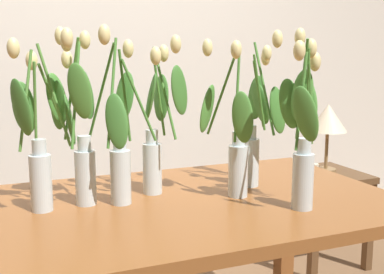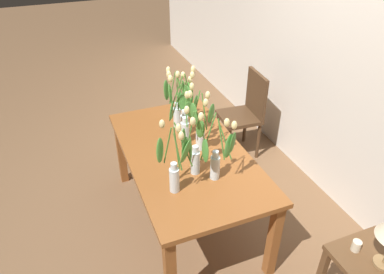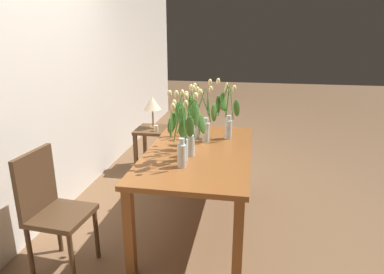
{
  "view_description": "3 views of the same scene",
  "coord_description": "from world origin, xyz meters",
  "px_view_note": "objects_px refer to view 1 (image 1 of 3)",
  "views": [
    {
      "loc": [
        -0.5,
        -1.47,
        1.23
      ],
      "look_at": [
        0.1,
        -0.01,
        0.96
      ],
      "focal_mm": 45.15,
      "sensor_mm": 36.0,
      "label": 1
    },
    {
      "loc": [
        2.13,
        -0.79,
        2.37
      ],
      "look_at": [
        0.07,
        0.03,
        0.91
      ],
      "focal_mm": 33.41,
      "sensor_mm": 36.0,
      "label": 2
    },
    {
      "loc": [
        -2.81,
        -0.43,
        1.76
      ],
      "look_at": [
        -0.1,
        0.04,
        0.89
      ],
      "focal_mm": 32.38,
      "sensor_mm": 36.0,
      "label": 3
    }
  ],
  "objects_px": {
    "tulip_vase_2": "(303,136)",
    "tulip_vase_4": "(257,131)",
    "tulip_vase_0": "(159,140)",
    "table_lamp": "(328,120)",
    "tulip_vase_3": "(233,147)",
    "side_table": "(322,192)",
    "tulip_vase_6": "(43,140)",
    "tulip_vase_5": "(80,146)",
    "dining_table": "(164,229)",
    "tulip_vase_1": "(120,133)",
    "pillar_candle": "(313,170)"
  },
  "relations": [
    {
      "from": "dining_table",
      "to": "tulip_vase_1",
      "type": "bearing_deg",
      "value": 157.71
    },
    {
      "from": "tulip_vase_0",
      "to": "side_table",
      "type": "height_order",
      "value": "tulip_vase_0"
    },
    {
      "from": "tulip_vase_3",
      "to": "tulip_vase_6",
      "type": "xyz_separation_m",
      "value": [
        -0.62,
        0.11,
        0.05
      ]
    },
    {
      "from": "tulip_vase_5",
      "to": "tulip_vase_1",
      "type": "bearing_deg",
      "value": -12.13
    },
    {
      "from": "tulip_vase_4",
      "to": "tulip_vase_6",
      "type": "xyz_separation_m",
      "value": [
        -0.77,
        -0.0,
        0.02
      ]
    },
    {
      "from": "dining_table",
      "to": "table_lamp",
      "type": "height_order",
      "value": "table_lamp"
    },
    {
      "from": "tulip_vase_5",
      "to": "side_table",
      "type": "xyz_separation_m",
      "value": [
        1.5,
        0.69,
        -0.51
      ]
    },
    {
      "from": "side_table",
      "to": "table_lamp",
      "type": "height_order",
      "value": "table_lamp"
    },
    {
      "from": "table_lamp",
      "to": "pillar_candle",
      "type": "xyz_separation_m",
      "value": [
        -0.15,
        -0.08,
        -0.27
      ]
    },
    {
      "from": "tulip_vase_0",
      "to": "table_lamp",
      "type": "distance_m",
      "value": 1.42
    },
    {
      "from": "table_lamp",
      "to": "pillar_candle",
      "type": "height_order",
      "value": "table_lamp"
    },
    {
      "from": "table_lamp",
      "to": "tulip_vase_0",
      "type": "bearing_deg",
      "value": -151.92
    },
    {
      "from": "tulip_vase_4",
      "to": "pillar_candle",
      "type": "height_order",
      "value": "tulip_vase_4"
    },
    {
      "from": "dining_table",
      "to": "tulip_vase_2",
      "type": "bearing_deg",
      "value": -27.46
    },
    {
      "from": "dining_table",
      "to": "tulip_vase_6",
      "type": "bearing_deg",
      "value": 167.29
    },
    {
      "from": "dining_table",
      "to": "tulip_vase_3",
      "type": "height_order",
      "value": "tulip_vase_3"
    },
    {
      "from": "tulip_vase_2",
      "to": "tulip_vase_4",
      "type": "xyz_separation_m",
      "value": [
        0.0,
        0.29,
        -0.03
      ]
    },
    {
      "from": "tulip_vase_5",
      "to": "tulip_vase_6",
      "type": "distance_m",
      "value": 0.12
    },
    {
      "from": "tulip_vase_0",
      "to": "side_table",
      "type": "bearing_deg",
      "value": 27.99
    },
    {
      "from": "tulip_vase_2",
      "to": "side_table",
      "type": "relative_size",
      "value": 1.05
    },
    {
      "from": "tulip_vase_6",
      "to": "side_table",
      "type": "bearing_deg",
      "value": 22.97
    },
    {
      "from": "tulip_vase_0",
      "to": "tulip_vase_1",
      "type": "relative_size",
      "value": 0.96
    },
    {
      "from": "tulip_vase_4",
      "to": "tulip_vase_0",
      "type": "bearing_deg",
      "value": 174.82
    },
    {
      "from": "tulip_vase_0",
      "to": "pillar_candle",
      "type": "relative_size",
      "value": 7.36
    },
    {
      "from": "tulip_vase_5",
      "to": "side_table",
      "type": "relative_size",
      "value": 1.05
    },
    {
      "from": "dining_table",
      "to": "tulip_vase_6",
      "type": "xyz_separation_m",
      "value": [
        -0.37,
        0.08,
        0.32
      ]
    },
    {
      "from": "tulip_vase_1",
      "to": "tulip_vase_5",
      "type": "relative_size",
      "value": 1.0
    },
    {
      "from": "tulip_vase_3",
      "to": "tulip_vase_4",
      "type": "relative_size",
      "value": 0.95
    },
    {
      "from": "pillar_candle",
      "to": "table_lamp",
      "type": "bearing_deg",
      "value": 28.72
    },
    {
      "from": "tulip_vase_3",
      "to": "tulip_vase_5",
      "type": "relative_size",
      "value": 0.94
    },
    {
      "from": "tulip_vase_1",
      "to": "tulip_vase_3",
      "type": "height_order",
      "value": "tulip_vase_1"
    },
    {
      "from": "tulip_vase_3",
      "to": "pillar_candle",
      "type": "relative_size",
      "value": 7.23
    },
    {
      "from": "tulip_vase_6",
      "to": "table_lamp",
      "type": "relative_size",
      "value": 1.4
    },
    {
      "from": "dining_table",
      "to": "tulip_vase_0",
      "type": "relative_size",
      "value": 2.9
    },
    {
      "from": "dining_table",
      "to": "tulip_vase_3",
      "type": "bearing_deg",
      "value": -5.07
    },
    {
      "from": "tulip_vase_5",
      "to": "table_lamp",
      "type": "height_order",
      "value": "tulip_vase_5"
    },
    {
      "from": "dining_table",
      "to": "tulip_vase_4",
      "type": "xyz_separation_m",
      "value": [
        0.4,
        0.08,
        0.3
      ]
    },
    {
      "from": "tulip_vase_5",
      "to": "table_lamp",
      "type": "bearing_deg",
      "value": 24.73
    },
    {
      "from": "tulip_vase_4",
      "to": "side_table",
      "type": "distance_m",
      "value": 1.2
    },
    {
      "from": "tulip_vase_3",
      "to": "pillar_candle",
      "type": "height_order",
      "value": "tulip_vase_3"
    },
    {
      "from": "tulip_vase_0",
      "to": "side_table",
      "type": "distance_m",
      "value": 1.47
    },
    {
      "from": "dining_table",
      "to": "pillar_candle",
      "type": "relative_size",
      "value": 21.33
    },
    {
      "from": "tulip_vase_4",
      "to": "side_table",
      "type": "relative_size",
      "value": 1.04
    },
    {
      "from": "tulip_vase_0",
      "to": "side_table",
      "type": "xyz_separation_m",
      "value": [
        1.22,
        0.65,
        -0.5
      ]
    },
    {
      "from": "tulip_vase_2",
      "to": "tulip_vase_5",
      "type": "relative_size",
      "value": 0.99
    },
    {
      "from": "tulip_vase_1",
      "to": "tulip_vase_3",
      "type": "relative_size",
      "value": 1.06
    },
    {
      "from": "tulip_vase_0",
      "to": "tulip_vase_6",
      "type": "bearing_deg",
      "value": -174.88
    },
    {
      "from": "table_lamp",
      "to": "side_table",
      "type": "bearing_deg",
      "value": -148.94
    },
    {
      "from": "tulip_vase_4",
      "to": "pillar_candle",
      "type": "xyz_separation_m",
      "value": [
        0.73,
        0.62,
        -0.36
      ]
    },
    {
      "from": "tulip_vase_6",
      "to": "pillar_candle",
      "type": "bearing_deg",
      "value": 22.58
    }
  ]
}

